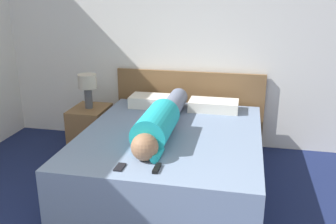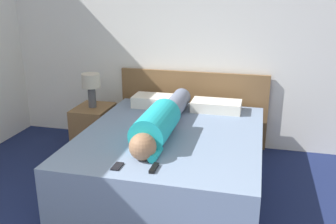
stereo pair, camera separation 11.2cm
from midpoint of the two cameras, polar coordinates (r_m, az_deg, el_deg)
wall_back at (r=4.49m, az=0.01°, el=11.44°), size 5.38×0.06×2.60m
bed at (r=3.64m, az=-0.40°, el=-7.12°), size 1.67×1.97×0.55m
headboard at (r=4.57m, az=2.50°, el=0.64°), size 1.79×0.04×0.90m
nightstand at (r=4.49m, az=-12.40°, el=-2.62°), size 0.39×0.50×0.53m
table_lamp at (r=4.33m, az=-12.88°, el=4.04°), size 0.21×0.21×0.39m
person_lying at (r=3.46m, az=-1.98°, el=-1.32°), size 0.30×1.61×0.30m
pillow_near_headboard at (r=4.28m, az=-2.69°, el=1.62°), size 0.57×0.29×0.13m
pillow_second at (r=4.17m, az=6.20°, el=0.99°), size 0.54×0.29×0.11m
tv_remote at (r=2.83m, az=-2.85°, el=-8.56°), size 0.04×0.15×0.02m
cell_phone at (r=2.89m, az=-8.46°, el=-8.32°), size 0.06×0.13×0.01m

